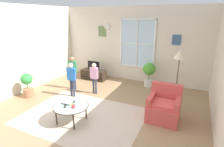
{
  "coord_description": "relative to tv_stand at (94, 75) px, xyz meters",
  "views": [
    {
      "loc": [
        2.29,
        -3.4,
        2.52
      ],
      "look_at": [
        0.28,
        0.87,
        0.98
      ],
      "focal_mm": 28.79,
      "sensor_mm": 36.0,
      "label": 1
    }
  ],
  "objects": [
    {
      "name": "remote_near_cup",
      "position": [
        1.0,
        -3.01,
        0.25
      ],
      "size": [
        0.1,
        0.14,
        0.02
      ],
      "primitive_type": "cube",
      "rotation": [
        0.0,
        0.0,
        0.51
      ],
      "color": "black",
      "rests_on": "coffee_table"
    },
    {
      "name": "coffee_table",
      "position": [
        1.1,
        -2.91,
        0.22
      ],
      "size": [
        0.86,
        0.86,
        0.44
      ],
      "color": "#99B2B7",
      "rests_on": "ground_plane"
    },
    {
      "name": "area_rug",
      "position": [
        1.2,
        -2.6,
        -0.2
      ],
      "size": [
        3.07,
        2.25,
        0.01
      ],
      "primitive_type": "cube",
      "color": "#C6B29E",
      "rests_on": "ground_plane"
    },
    {
      "name": "cup",
      "position": [
        1.22,
        -2.97,
        0.28
      ],
      "size": [
        0.09,
        0.09,
        0.08
      ],
      "primitive_type": "cylinder",
      "color": "#BF3F3F",
      "rests_on": "coffee_table"
    },
    {
      "name": "armchair",
      "position": [
        3.12,
        -1.81,
        0.13
      ],
      "size": [
        0.76,
        0.74,
        0.87
      ],
      "color": "#D14C47",
      "rests_on": "ground_plane"
    },
    {
      "name": "television",
      "position": [
        0.0,
        -0.0,
        0.39
      ],
      "size": [
        0.5,
        0.08,
        0.36
      ],
      "color": "#4C4C4C",
      "rests_on": "tv_stand"
    },
    {
      "name": "back_wall",
      "position": [
        1.37,
        0.66,
        1.24
      ],
      "size": [
        5.75,
        0.17,
        2.86
      ],
      "color": "beige",
      "rests_on": "ground_plane"
    },
    {
      "name": "remote_near_books",
      "position": [
        1.06,
        -2.76,
        0.25
      ],
      "size": [
        0.06,
        0.14,
        0.02
      ],
      "primitive_type": "cube",
      "rotation": [
        0.0,
        0.0,
        0.17
      ],
      "color": "black",
      "rests_on": "coffee_table"
    },
    {
      "name": "floor_lamp",
      "position": [
        3.29,
        -1.05,
        1.18
      ],
      "size": [
        0.32,
        0.32,
        1.65
      ],
      "color": "black",
      "rests_on": "ground_plane"
    },
    {
      "name": "person_pink_shirt",
      "position": [
        0.75,
        -1.21,
        0.46
      ],
      "size": [
        0.32,
        0.14,
        1.05
      ],
      "color": "#333851",
      "rests_on": "ground_plane"
    },
    {
      "name": "person_green_shirt",
      "position": [
        -0.12,
        -1.18,
        0.54
      ],
      "size": [
        0.35,
        0.16,
        1.18
      ],
      "color": "#333851",
      "rests_on": "ground_plane"
    },
    {
      "name": "side_wall_left",
      "position": [
        -1.57,
        -2.59,
        1.23
      ],
      "size": [
        0.12,
        6.38,
        2.86
      ],
      "color": "beige",
      "rests_on": "ground_plane"
    },
    {
      "name": "book_stack",
      "position": [
        0.95,
        -2.86,
        0.26
      ],
      "size": [
        0.28,
        0.16,
        0.05
      ],
      "color": "#538D3A",
      "rests_on": "coffee_table"
    },
    {
      "name": "tv_stand",
      "position": [
        0.0,
        0.0,
        0.0
      ],
      "size": [
        1.02,
        0.42,
        0.4
      ],
      "color": "#2D2319",
      "rests_on": "ground_plane"
    },
    {
      "name": "potted_plant_corner",
      "position": [
        -1.06,
        -2.33,
        0.22
      ],
      "size": [
        0.36,
        0.36,
        0.78
      ],
      "color": "#9E6B4C",
      "rests_on": "ground_plane"
    },
    {
      "name": "person_blue_shirt",
      "position": [
        0.22,
        -1.71,
        0.5
      ],
      "size": [
        0.34,
        0.15,
        1.11
      ],
      "color": "#333851",
      "rests_on": "ground_plane"
    },
    {
      "name": "ground_plane",
      "position": [
        1.36,
        -2.59,
        -0.21
      ],
      "size": [
        6.35,
        6.98,
        0.02
      ],
      "primitive_type": "cube",
      "color": "#9E7A56"
    },
    {
      "name": "potted_plant_by_window",
      "position": [
        2.22,
        0.19,
        0.36
      ],
      "size": [
        0.45,
        0.45,
        0.89
      ],
      "color": "silver",
      "rests_on": "ground_plane"
    }
  ]
}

